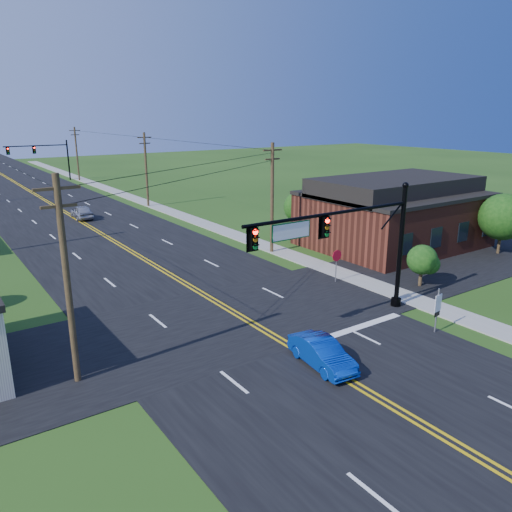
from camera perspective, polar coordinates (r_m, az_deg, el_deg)
ground at (r=20.79m, az=16.83°, el=-17.42°), size 260.00×260.00×0.00m
road_main at (r=62.97m, az=-21.17°, el=4.70°), size 16.00×220.00×0.04m
road_cross at (r=28.70m, az=-2.16°, el=-6.96°), size 70.00×10.00×0.04m
sidewalk at (r=57.14m, az=-8.42°, el=4.57°), size 2.00×160.00×0.08m
signal_mast_main at (r=26.81m, az=10.25°, el=1.79°), size 11.30×0.60×7.48m
signal_mast_far at (r=92.47m, az=-23.37°, el=10.61°), size 10.98×0.60×7.48m
brick_building at (r=45.23m, az=15.40°, el=4.14°), size 14.20×11.20×4.70m
utility_pole_left_a at (r=21.85m, az=-20.81°, el=-2.38°), size 1.80×0.28×9.00m
utility_pole_right_a at (r=40.74m, az=1.85°, el=6.83°), size 1.80×0.28×9.00m
utility_pole_right_b at (r=63.38m, az=-12.45°, el=9.77°), size 1.80×0.28×9.00m
utility_pole_right_c at (r=91.75m, az=-19.80°, el=11.04°), size 1.80×0.28×9.00m
tree_right_front at (r=45.29m, az=26.37°, el=4.02°), size 3.80×3.80×5.00m
tree_right_back at (r=47.98m, az=4.97°, el=5.61°), size 3.00×3.00×4.10m
shrub_corner at (r=34.88m, az=18.46°, el=-0.41°), size 2.00×2.00×2.86m
blue_car at (r=23.39m, az=7.54°, el=-11.02°), size 1.80×4.03×1.28m
distant_car at (r=58.14m, az=-19.28°, el=4.73°), size 1.87×4.37×1.47m
route_sign at (r=27.87m, az=20.04°, el=-5.53°), size 0.62×0.14×2.48m
stop_sign at (r=34.35m, az=9.20°, el=-0.34°), size 0.82×0.10×2.31m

